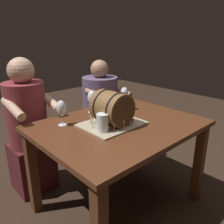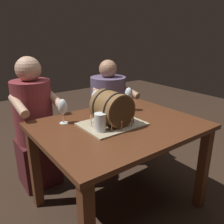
{
  "view_description": "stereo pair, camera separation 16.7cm",
  "coord_description": "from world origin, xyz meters",
  "px_view_note": "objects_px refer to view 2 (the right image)",
  "views": [
    {
      "loc": [
        -1.13,
        -1.14,
        1.38
      ],
      "look_at": [
        -0.06,
        0.02,
        0.84
      ],
      "focal_mm": 36.72,
      "sensor_mm": 36.0,
      "label": 1
    },
    {
      "loc": [
        -1.0,
        -1.25,
        1.38
      ],
      "look_at": [
        -0.06,
        0.02,
        0.84
      ],
      "focal_mm": 36.72,
      "sensor_mm": 36.0,
      "label": 2
    }
  ],
  "objects_px": {
    "barrel_cake": "(112,110)",
    "person_seated_left": "(35,129)",
    "dining_table": "(119,137)",
    "wine_glass_white": "(129,95)",
    "beer_pint": "(100,124)",
    "person_seated_right": "(108,113)",
    "wine_glass_red": "(96,98)",
    "wine_glass_empty": "(63,107)"
  },
  "relations": [
    {
      "from": "wine_glass_empty",
      "to": "person_seated_right",
      "type": "distance_m",
      "value": 0.93
    },
    {
      "from": "wine_glass_red",
      "to": "beer_pint",
      "type": "bearing_deg",
      "value": -119.02
    },
    {
      "from": "wine_glass_red",
      "to": "beer_pint",
      "type": "relative_size",
      "value": 1.4
    },
    {
      "from": "barrel_cake",
      "to": "person_seated_left",
      "type": "xyz_separation_m",
      "value": [
        -0.36,
        0.69,
        -0.3
      ]
    },
    {
      "from": "wine_glass_empty",
      "to": "person_seated_right",
      "type": "relative_size",
      "value": 0.17
    },
    {
      "from": "wine_glass_white",
      "to": "person_seated_left",
      "type": "relative_size",
      "value": 0.17
    },
    {
      "from": "barrel_cake",
      "to": "wine_glass_empty",
      "type": "xyz_separation_m",
      "value": [
        -0.27,
        0.24,
        0.01
      ]
    },
    {
      "from": "barrel_cake",
      "to": "wine_glass_white",
      "type": "bearing_deg",
      "value": 30.27
    },
    {
      "from": "wine_glass_red",
      "to": "wine_glass_empty",
      "type": "xyz_separation_m",
      "value": [
        -0.35,
        -0.08,
        0.01
      ]
    },
    {
      "from": "beer_pint",
      "to": "person_seated_left",
      "type": "distance_m",
      "value": 0.82
    },
    {
      "from": "dining_table",
      "to": "beer_pint",
      "type": "bearing_deg",
      "value": -167.19
    },
    {
      "from": "barrel_cake",
      "to": "beer_pint",
      "type": "relative_size",
      "value": 3.29
    },
    {
      "from": "wine_glass_empty",
      "to": "wine_glass_white",
      "type": "height_order",
      "value": "wine_glass_white"
    },
    {
      "from": "barrel_cake",
      "to": "wine_glass_white",
      "type": "relative_size",
      "value": 2.17
    },
    {
      "from": "dining_table",
      "to": "person_seated_left",
      "type": "xyz_separation_m",
      "value": [
        -0.41,
        0.71,
        -0.06
      ]
    },
    {
      "from": "dining_table",
      "to": "wine_glass_red",
      "type": "height_order",
      "value": "wine_glass_red"
    },
    {
      "from": "wine_glass_empty",
      "to": "wine_glass_white",
      "type": "xyz_separation_m",
      "value": [
        0.59,
        -0.06,
        0.01
      ]
    },
    {
      "from": "beer_pint",
      "to": "person_seated_right",
      "type": "relative_size",
      "value": 0.12
    },
    {
      "from": "person_seated_right",
      "to": "beer_pint",
      "type": "bearing_deg",
      "value": -129.05
    },
    {
      "from": "barrel_cake",
      "to": "person_seated_right",
      "type": "relative_size",
      "value": 0.39
    },
    {
      "from": "wine_glass_white",
      "to": "barrel_cake",
      "type": "bearing_deg",
      "value": -149.73
    },
    {
      "from": "dining_table",
      "to": "barrel_cake",
      "type": "relative_size",
      "value": 2.7
    },
    {
      "from": "wine_glass_empty",
      "to": "person_seated_right",
      "type": "height_order",
      "value": "person_seated_right"
    },
    {
      "from": "wine_glass_white",
      "to": "person_seated_left",
      "type": "xyz_separation_m",
      "value": [
        -0.67,
        0.51,
        -0.32
      ]
    },
    {
      "from": "beer_pint",
      "to": "wine_glass_white",
      "type": "bearing_deg",
      "value": 28.12
    },
    {
      "from": "barrel_cake",
      "to": "wine_glass_empty",
      "type": "bearing_deg",
      "value": 138.51
    },
    {
      "from": "dining_table",
      "to": "wine_glass_empty",
      "type": "height_order",
      "value": "wine_glass_empty"
    },
    {
      "from": "dining_table",
      "to": "wine_glass_red",
      "type": "bearing_deg",
      "value": 87.58
    },
    {
      "from": "dining_table",
      "to": "person_seated_left",
      "type": "distance_m",
      "value": 0.82
    },
    {
      "from": "wine_glass_white",
      "to": "person_seated_right",
      "type": "bearing_deg",
      "value": 73.64
    },
    {
      "from": "wine_glass_white",
      "to": "beer_pint",
      "type": "height_order",
      "value": "wine_glass_white"
    },
    {
      "from": "barrel_cake",
      "to": "person_seated_left",
      "type": "relative_size",
      "value": 0.37
    },
    {
      "from": "wine_glass_empty",
      "to": "person_seated_left",
      "type": "xyz_separation_m",
      "value": [
        -0.08,
        0.45,
        -0.31
      ]
    },
    {
      "from": "barrel_cake",
      "to": "wine_glass_empty",
      "type": "height_order",
      "value": "barrel_cake"
    },
    {
      "from": "dining_table",
      "to": "person_seated_left",
      "type": "height_order",
      "value": "person_seated_left"
    },
    {
      "from": "wine_glass_empty",
      "to": "beer_pint",
      "type": "bearing_deg",
      "value": -66.93
    },
    {
      "from": "wine_glass_empty",
      "to": "wine_glass_white",
      "type": "bearing_deg",
      "value": -5.42
    },
    {
      "from": "barrel_cake",
      "to": "person_seated_right",
      "type": "xyz_separation_m",
      "value": [
        0.47,
        0.69,
        -0.32
      ]
    },
    {
      "from": "barrel_cake",
      "to": "person_seated_right",
      "type": "distance_m",
      "value": 0.9
    },
    {
      "from": "wine_glass_red",
      "to": "wine_glass_empty",
      "type": "relative_size",
      "value": 1.0
    },
    {
      "from": "person_seated_right",
      "to": "wine_glass_red",
      "type": "bearing_deg",
      "value": -137.3
    },
    {
      "from": "dining_table",
      "to": "wine_glass_white",
      "type": "xyz_separation_m",
      "value": [
        0.26,
        0.2,
        0.25
      ]
    }
  ]
}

